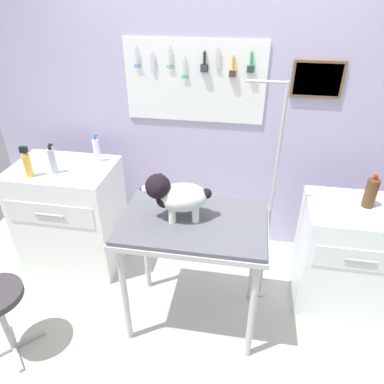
# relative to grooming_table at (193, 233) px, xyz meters

# --- Properties ---
(ground) EXTENTS (4.40, 4.00, 0.04)m
(ground) POSITION_rel_grooming_table_xyz_m (-0.00, -0.23, -0.81)
(ground) COLOR #B6B8A6
(rear_wall_panel) EXTENTS (4.00, 0.11, 2.30)m
(rear_wall_panel) POSITION_rel_grooming_table_xyz_m (-0.00, 1.05, 0.36)
(rear_wall_panel) COLOR #B3A7CD
(rear_wall_panel) RESTS_ON ground
(grooming_table) EXTENTS (0.95, 0.62, 0.89)m
(grooming_table) POSITION_rel_grooming_table_xyz_m (0.00, 0.00, 0.00)
(grooming_table) COLOR #B7B7BC
(grooming_table) RESTS_ON ground
(grooming_arm) EXTENTS (0.30, 0.11, 1.69)m
(grooming_arm) POSITION_rel_grooming_table_xyz_m (0.48, 0.33, -0.00)
(grooming_arm) COLOR #B7B7BC
(grooming_arm) RESTS_ON ground
(dog) EXTENTS (0.42, 0.26, 0.31)m
(dog) POSITION_rel_grooming_table_xyz_m (-0.11, 0.01, 0.27)
(dog) COLOR white
(dog) RESTS_ON grooming_table
(counter_left) EXTENTS (0.80, 0.58, 0.92)m
(counter_left) POSITION_rel_grooming_table_xyz_m (-1.13, 0.49, -0.33)
(counter_left) COLOR white
(counter_left) RESTS_ON ground
(cabinet_right) EXTENTS (0.68, 0.54, 0.85)m
(cabinet_right) POSITION_rel_grooming_table_xyz_m (1.09, 0.39, -0.37)
(cabinet_right) COLOR white
(cabinet_right) RESTS_ON ground
(spray_bottle_short) EXTENTS (0.06, 0.06, 0.24)m
(spray_bottle_short) POSITION_rel_grooming_table_xyz_m (-1.29, 0.31, 0.23)
(spray_bottle_short) COLOR gold
(spray_bottle_short) RESTS_ON counter_left
(spray_bottle_tall) EXTENTS (0.06, 0.05, 0.24)m
(spray_bottle_tall) POSITION_rel_grooming_table_xyz_m (-1.13, 0.39, 0.23)
(spray_bottle_tall) COLOR #AAB1B7
(spray_bottle_tall) RESTS_ON counter_left
(shampoo_bottle) EXTENTS (0.05, 0.05, 0.23)m
(shampoo_bottle) POSITION_rel_grooming_table_xyz_m (-0.89, 0.64, 0.23)
(shampoo_bottle) COLOR white
(shampoo_bottle) RESTS_ON counter_left
(soda_bottle) EXTENTS (0.08, 0.08, 0.24)m
(soda_bottle) POSITION_rel_grooming_table_xyz_m (1.14, 0.43, 0.17)
(soda_bottle) COLOR #4D2F15
(soda_bottle) RESTS_ON cabinet_right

